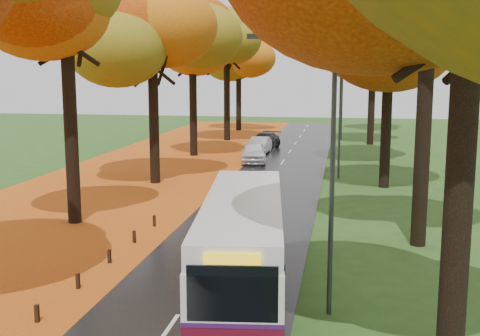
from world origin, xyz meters
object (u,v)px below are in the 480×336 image
(streetlamp_near, at_px, (323,150))
(car_white, at_px, (254,152))
(car_silver, at_px, (259,146))
(streetlamp_mid, at_px, (336,105))
(streetlamp_far, at_px, (340,92))
(car_dark, at_px, (264,141))
(bus, at_px, (243,240))

(streetlamp_near, relative_size, car_white, 1.77)
(car_white, distance_m, car_silver, 4.52)
(streetlamp_mid, bearing_deg, car_white, 137.42)
(streetlamp_far, xyz_separation_m, car_dark, (-6.30, -8.71, -3.98))
(car_dark, bearing_deg, streetlamp_mid, -55.16)
(streetlamp_far, relative_size, car_dark, 1.66)
(car_silver, relative_size, car_dark, 0.86)
(bus, distance_m, car_white, 25.97)
(bus, xyz_separation_m, car_dark, (-3.75, 33.42, -0.78))
(streetlamp_far, xyz_separation_m, bus, (-2.55, -42.13, -3.20))
(streetlamp_mid, height_order, car_silver, streetlamp_mid)
(streetlamp_mid, bearing_deg, car_silver, 121.93)
(streetlamp_far, relative_size, car_white, 1.77)
(streetlamp_mid, relative_size, car_silver, 1.92)
(streetlamp_mid, xyz_separation_m, streetlamp_far, (0.00, 22.00, 0.00))
(streetlamp_mid, xyz_separation_m, car_silver, (-6.30, 10.11, -3.99))
(streetlamp_near, distance_m, bus, 4.50)
(streetlamp_far, bearing_deg, bus, -93.46)
(streetlamp_mid, relative_size, bus, 0.73)
(streetlamp_near, bearing_deg, car_silver, 101.10)
(car_silver, height_order, car_dark, car_dark)
(streetlamp_near, height_order, bus, streetlamp_near)
(streetlamp_far, distance_m, car_dark, 11.46)
(streetlamp_far, bearing_deg, car_white, -110.34)
(car_white, bearing_deg, streetlamp_far, 62.27)
(streetlamp_near, relative_size, streetlamp_far, 1.00)
(streetlamp_near, xyz_separation_m, bus, (-2.55, 1.87, -3.20))
(streetlamp_far, distance_m, car_white, 17.93)
(car_white, bearing_deg, streetlamp_mid, -49.97)
(car_silver, bearing_deg, car_dark, 92.20)
(streetlamp_mid, relative_size, car_white, 1.77)
(streetlamp_mid, distance_m, streetlamp_far, 22.00)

